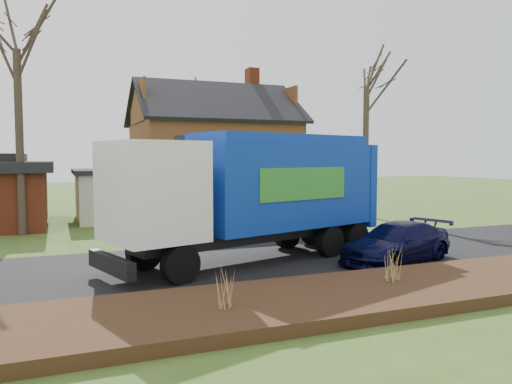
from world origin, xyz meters
name	(u,v)px	position (x,y,z in m)	size (l,w,h in m)	color
ground	(276,259)	(0.00, 0.00, 0.00)	(120.00, 120.00, 0.00)	#35521B
road	(276,259)	(0.00, 0.00, 0.01)	(80.00, 7.00, 0.02)	black
mulch_verge	(364,294)	(0.00, -5.30, 0.15)	(80.00, 3.50, 0.30)	black
main_house	(205,149)	(1.49, 13.91, 4.03)	(12.95, 8.95, 9.26)	beige
garbage_truck	(258,188)	(-0.68, 0.03, 2.47)	(10.36, 5.49, 4.29)	black
silver_sedan	(188,223)	(-1.81, 5.20, 0.72)	(1.52, 4.35, 1.43)	#9A9CA1
navy_wagon	(397,243)	(3.55, -1.95, 0.67)	(1.86, 4.59, 1.33)	black
tree_front_west	(16,21)	(-8.46, 9.17, 9.50)	(3.88, 3.88, 11.53)	#3C2E24
tree_front_east	(367,65)	(10.09, 9.55, 8.92)	(3.95, 3.95, 10.97)	#3E3625
tree_back	(208,92)	(3.65, 20.51, 8.38)	(3.17, 3.17, 10.05)	#453C29
grass_clump_west	(225,284)	(-3.67, -5.47, 0.78)	(0.36, 0.30, 0.96)	#A47548
grass_clump_mid	(392,263)	(1.08, -4.96, 0.78)	(0.34, 0.28, 0.95)	#A28E47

